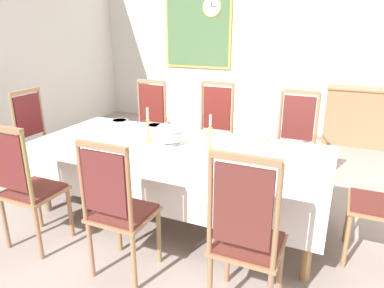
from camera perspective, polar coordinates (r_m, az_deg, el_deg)
ground at (r=3.84m, az=-0.45°, el=-9.96°), size 6.47×6.42×0.04m
back_wall at (r=6.47m, az=12.07°, el=17.38°), size 6.47×0.08×3.42m
dining_table at (r=3.34m, az=-2.26°, el=-1.42°), size 2.76×1.13×0.74m
tablecloth at (r=3.36m, az=-2.25°, el=-2.05°), size 2.78×1.15×0.43m
chair_south_a at (r=3.21m, az=-25.25°, el=-6.04°), size 0.44×0.42×1.11m
chair_north_a at (r=4.60m, az=-7.17°, el=3.08°), size 0.44×0.42×1.16m
chair_south_b at (r=2.64m, az=-11.91°, el=-10.03°), size 0.44×0.42×1.10m
chair_north_b at (r=4.22m, az=3.42°, el=1.91°), size 0.44×0.42×1.19m
chair_south_c at (r=2.26m, az=8.75°, el=-14.47°), size 0.44×0.42×1.17m
chair_north_c at (r=4.01m, az=16.27°, el=0.07°), size 0.44×0.42×1.16m
chair_head_west at (r=4.42m, az=-23.51°, el=0.90°), size 0.42×0.44×1.14m
soup_tureen at (r=3.33m, az=-3.73°, el=1.72°), size 0.28×0.28×0.22m
candlestick_west at (r=3.43m, az=-7.14°, el=2.56°), size 0.07×0.07×0.33m
candlestick_east at (r=3.16m, az=2.95°, el=1.23°), size 0.07×0.07×0.33m
bowl_near_left at (r=3.66m, az=0.87°, el=1.86°), size 0.14×0.14×0.03m
bowl_near_right at (r=3.52m, az=10.32°, el=0.89°), size 0.15×0.15×0.04m
bowl_far_left at (r=3.89m, az=-6.06°, el=2.88°), size 0.19×0.19×0.04m
bowl_far_right at (r=4.13m, az=-11.62°, el=3.59°), size 0.19×0.19×0.04m
spoon_primary at (r=3.65m, az=2.40°, el=1.62°), size 0.06×0.17×0.01m
spoon_secondary at (r=3.52m, az=12.04°, el=0.57°), size 0.03×0.18×0.01m
sideboard at (r=6.17m, az=27.30°, el=3.82°), size 1.44×0.48×0.90m
mounted_clock at (r=6.69m, az=3.29°, el=21.31°), size 0.35×0.06×0.35m
framed_painting at (r=6.80m, az=0.91°, el=17.98°), size 1.30×0.05×1.36m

